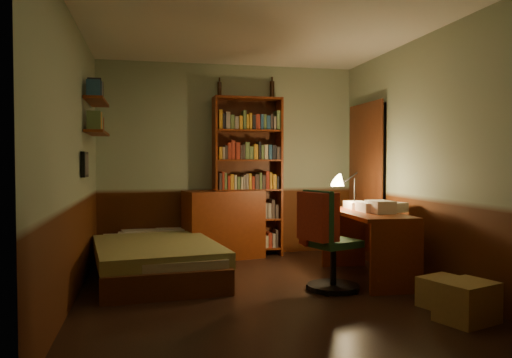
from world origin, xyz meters
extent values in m
cube|color=black|center=(0.00, 0.00, -0.01)|extent=(3.50, 4.00, 0.02)
cube|color=silver|center=(0.00, 0.00, 2.61)|extent=(3.50, 4.00, 0.02)
cube|color=gray|center=(0.00, 2.01, 1.30)|extent=(3.50, 0.02, 2.60)
cube|color=gray|center=(-1.76, 0.00, 1.30)|extent=(0.02, 4.00, 2.60)
cube|color=gray|center=(1.76, 0.00, 1.30)|extent=(0.02, 4.00, 2.60)
cube|color=gray|center=(0.00, -2.01, 1.30)|extent=(3.50, 0.02, 2.60)
cube|color=black|center=(1.72, 1.30, 1.00)|extent=(0.06, 0.90, 2.00)
cube|color=#492110|center=(1.69, 1.30, 1.00)|extent=(0.02, 0.98, 2.08)
cube|color=#8A8D4D|center=(-1.00, 0.97, 0.33)|extent=(1.39, 2.35, 0.67)
cube|color=#60230C|center=(-0.12, 1.76, 0.45)|extent=(1.09, 0.70, 0.90)
cube|color=#B2B2B7|center=(0.02, 1.89, 0.97)|extent=(0.28, 0.22, 0.14)
cube|color=#60230C|center=(0.23, 1.85, 1.07)|extent=(0.93, 0.32, 2.14)
cylinder|color=black|center=(-0.13, 1.96, 2.25)|extent=(0.06, 0.06, 0.21)
cylinder|color=black|center=(0.60, 1.96, 2.26)|extent=(0.08, 0.08, 0.24)
cube|color=#60230C|center=(1.24, 0.27, 0.37)|extent=(0.62, 1.39, 0.73)
cube|color=silver|center=(1.53, 0.22, 0.79)|extent=(0.26, 0.30, 0.10)
cone|color=black|center=(1.27, 0.69, 1.03)|extent=(0.22, 0.22, 0.59)
cube|color=#244D2D|center=(0.71, -0.11, 0.55)|extent=(0.68, 0.64, 1.10)
cube|color=#AD3124|center=(0.66, 0.12, 1.33)|extent=(0.29, 0.43, 0.46)
cube|color=#60230C|center=(-1.64, 1.10, 1.60)|extent=(0.20, 0.90, 0.03)
cube|color=#60230C|center=(-1.64, 1.10, 1.95)|extent=(0.20, 0.90, 0.03)
cube|color=black|center=(-1.72, 0.60, 1.25)|extent=(0.04, 0.32, 0.26)
cube|color=olive|center=(1.39, -1.27, 0.16)|extent=(0.52, 0.47, 0.32)
cube|color=olive|center=(1.44, -0.86, 0.13)|extent=(0.45, 0.41, 0.26)
camera|label=1|loc=(-1.08, -4.76, 1.28)|focal=35.00mm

